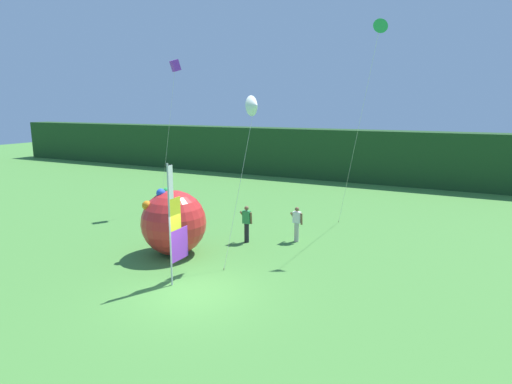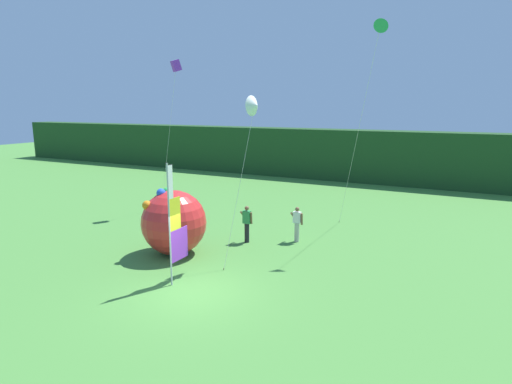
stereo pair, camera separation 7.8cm
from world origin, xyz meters
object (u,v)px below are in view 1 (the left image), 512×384
(person_mid_field, at_px, (247,223))
(kite_white_delta_2, at_px, (254,106))
(person_near_banner, at_px, (297,223))
(kite_purple_box_0, at_px, (175,67))
(inflatable_balloon, at_px, (174,222))
(kite_green_delta_1, at_px, (379,29))
(banner_flag, at_px, (175,226))

(person_mid_field, xyz_separation_m, kite_white_delta_2, (1.27, -1.70, 5.31))
(person_near_banner, relative_size, kite_purple_box_0, 0.19)
(person_near_banner, xyz_separation_m, inflatable_balloon, (-4.07, -3.92, 0.50))
(kite_green_delta_1, height_order, kite_white_delta_2, kite_green_delta_1)
(banner_flag, height_order, person_mid_field, banner_flag)
(person_mid_field, relative_size, kite_green_delta_1, 0.18)
(person_near_banner, distance_m, kite_white_delta_2, 6.10)
(banner_flag, relative_size, inflatable_balloon, 1.52)
(person_near_banner, distance_m, kite_green_delta_1, 9.12)
(kite_green_delta_1, bearing_deg, inflatable_balloon, -144.29)
(inflatable_balloon, distance_m, kite_green_delta_1, 11.87)
(person_mid_field, xyz_separation_m, kite_purple_box_0, (-6.59, 3.75, 7.51))
(kite_white_delta_2, bearing_deg, person_near_banner, 74.87)
(banner_flag, relative_size, person_near_banner, 2.63)
(person_mid_field, relative_size, kite_purple_box_0, 0.20)
(banner_flag, distance_m, person_near_banner, 6.79)
(banner_flag, relative_size, kite_white_delta_2, 0.65)
(inflatable_balloon, xyz_separation_m, kite_green_delta_1, (7.12, 5.12, 8.00))
(banner_flag, distance_m, person_mid_field, 5.33)
(banner_flag, bearing_deg, kite_white_delta_2, 68.84)
(person_near_banner, bearing_deg, person_mid_field, -150.77)
(inflatable_balloon, height_order, kite_green_delta_1, kite_green_delta_1)
(person_near_banner, distance_m, kite_purple_box_0, 11.76)
(person_mid_field, height_order, kite_white_delta_2, kite_white_delta_2)
(person_mid_field, bearing_deg, kite_white_delta_2, -53.19)
(banner_flag, bearing_deg, kite_green_delta_1, 55.51)
(person_near_banner, bearing_deg, kite_green_delta_1, 21.42)
(banner_flag, relative_size, kite_purple_box_0, 0.49)
(person_near_banner, bearing_deg, banner_flag, -108.51)
(banner_flag, xyz_separation_m, kite_purple_box_0, (-6.50, 8.95, 6.35))
(kite_purple_box_0, bearing_deg, banner_flag, -54.02)
(inflatable_balloon, xyz_separation_m, kite_purple_box_0, (-4.56, 6.53, 7.05))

